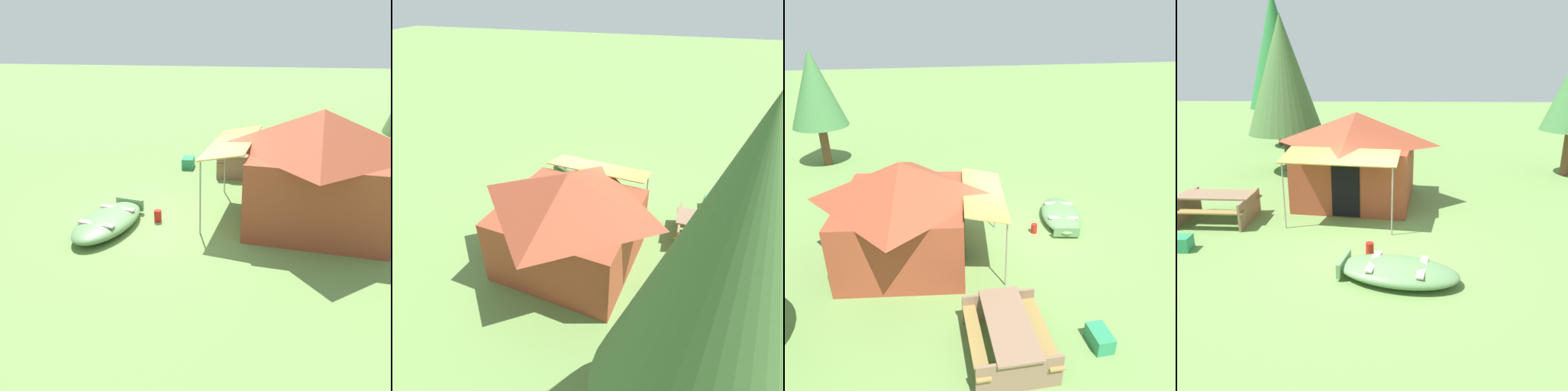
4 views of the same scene
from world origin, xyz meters
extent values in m
plane|color=#688D48|center=(0.00, 0.00, 0.00)|extent=(80.00, 80.00, 0.00)
ellipsoid|color=#5F8953|center=(0.59, -1.55, 0.19)|extent=(2.54, 1.61, 0.38)
ellipsoid|color=#21301D|center=(0.59, -1.55, 0.22)|extent=(2.32, 1.43, 0.14)
cube|color=beige|center=(1.05, -1.64, 0.34)|extent=(0.32, 0.88, 0.04)
cube|color=beige|center=(0.13, -1.45, 0.34)|extent=(0.32, 0.88, 0.04)
cube|color=#5F8953|center=(-0.47, -1.32, 0.21)|extent=(0.23, 0.73, 0.29)
cube|color=#9A4128|center=(-0.53, 3.17, 0.88)|extent=(3.57, 3.38, 1.76)
pyramid|color=#9A4128|center=(-0.53, 3.17, 2.21)|extent=(3.85, 3.65, 0.91)
cube|color=black|center=(-0.72, 1.68, 0.74)|extent=(0.76, 0.12, 1.41)
cube|color=gold|center=(-0.79, 1.17, 1.81)|extent=(3.00, 1.38, 0.23)
cylinder|color=gray|center=(0.50, 0.57, 0.83)|extent=(0.04, 0.04, 1.67)
cylinder|color=gray|center=(-2.18, 0.91, 0.83)|extent=(0.04, 0.04, 1.67)
cube|color=#85664D|center=(-4.09, 1.35, 0.72)|extent=(1.93, 0.84, 0.04)
cube|color=olive|center=(-4.10, 0.73, 0.47)|extent=(1.92, 0.29, 0.04)
cube|color=olive|center=(-4.08, 1.97, 0.47)|extent=(1.92, 0.29, 0.04)
cube|color=#85664D|center=(-4.95, 1.37, 0.35)|extent=(0.09, 1.50, 0.70)
cube|color=#85664D|center=(-3.24, 1.34, 0.35)|extent=(0.09, 1.50, 0.70)
cube|color=#2B8957|center=(-4.27, -0.44, 0.17)|extent=(0.59, 0.38, 0.33)
cylinder|color=red|center=(0.01, -0.51, 0.14)|extent=(0.21, 0.21, 0.28)
cylinder|color=#434035|center=(-3.50, 6.69, 0.75)|extent=(0.28, 0.28, 1.49)
cone|color=#446A35|center=(-3.50, 6.69, 3.62)|extent=(2.84, 2.84, 4.25)
cylinder|color=brown|center=(7.11, 6.42, 0.84)|extent=(0.35, 0.35, 1.68)
cylinder|color=#4E372F|center=(-5.15, 11.90, 0.96)|extent=(0.30, 0.30, 1.93)
cone|color=#297236|center=(-5.15, 11.90, 4.67)|extent=(2.85, 2.85, 5.48)
camera|label=1|loc=(9.38, 1.71, 4.42)|focal=40.56mm
camera|label=2|loc=(-2.81, 9.41, 6.41)|focal=30.60mm
camera|label=3|loc=(-9.17, 2.84, 5.81)|focal=34.88mm
camera|label=4|loc=(0.36, -8.18, 3.88)|focal=35.85mm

